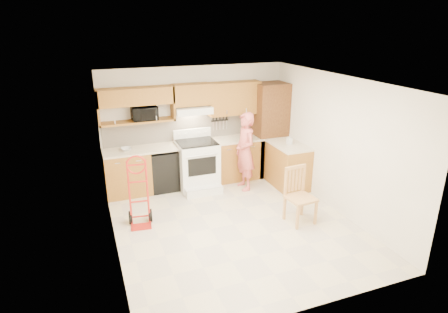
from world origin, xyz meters
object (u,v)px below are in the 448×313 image
range (198,161)px  dining_chair (301,196)px  hand_truck (139,195)px  microwave (144,113)px  person (245,152)px

range → dining_chair: size_ratio=1.21×
hand_truck → dining_chair: size_ratio=1.17×
range → hand_truck: range is taller
microwave → dining_chair: size_ratio=0.50×
microwave → hand_truck: (-0.43, -1.52, -1.05)m
hand_truck → dining_chair: 2.80m
person → dining_chair: (0.33, -1.67, -0.32)m
hand_truck → dining_chair: hand_truck is taller
person → microwave: bearing=-112.2°
person → range: bearing=-112.6°
microwave → hand_truck: bearing=-108.8°
range → dining_chair: range is taller
range → hand_truck: bearing=-140.8°
person → dining_chair: bearing=10.3°
person → dining_chair: person is taller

